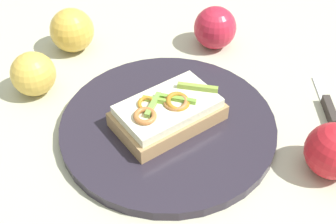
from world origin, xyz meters
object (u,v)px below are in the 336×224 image
Objects in this scene: knife at (328,106)px; apple_4 at (215,28)px; sandwich at (168,112)px; apple_1 at (72,30)px; apple_0 at (333,151)px; plate at (168,126)px; apple_3 at (33,74)px.

apple_4 is at bearing 43.75° from knife.
apple_1 reaches higher than sandwich.
apple_0 is 0.33m from apple_4.
apple_0 is 0.97× the size of apple_1.
apple_0 is 0.48m from apple_1.
sandwich is 2.30× the size of apple_0.
knife is at bearing 75.00° from apple_1.
apple_0 is 0.63× the size of knife.
plate and knife have the same top height.
sandwich is 0.24m from apple_4.
apple_4 is at bearing -149.36° from apple_0.
plate is 4.06× the size of apple_1.
knife is (-0.12, 0.02, -0.03)m from apple_0.
apple_1 is 0.65× the size of knife.
sandwich is (0.00, -0.00, 0.03)m from plate.
apple_0 is 0.13m from knife.
apple_1 is (-0.24, -0.42, 0.00)m from apple_0.
apple_3 is (-0.06, -0.22, 0.03)m from plate.
sandwich is 0.23m from apple_3.
sandwich is 0.23m from apple_0.
plate is at bearing 74.00° from apple_3.
apple_0 is at bearing 124.95° from sandwich.
apple_1 reaches higher than knife.
apple_0 is at bearing 60.07° from apple_1.
apple_1 is at bearing 166.82° from apple_3.
apple_1 is at bearing -81.43° from apple_4.
apple_3 reaches higher than sandwich.
apple_3 is at bearing -13.18° from apple_1.
plate is 4.15× the size of apple_4.
plate is at bearing -144.25° from sandwich.
plate is at bearing -14.71° from apple_4.
sandwich is 2.28× the size of apple_4.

